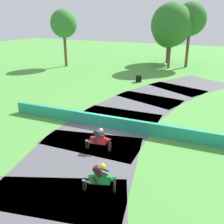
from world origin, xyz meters
name	(u,v)px	position (x,y,z in m)	size (l,w,h in m)	color
ground_plane	(107,127)	(0.00, 0.00, 0.00)	(120.00, 120.00, 0.00)	#4C933D
track_asphalt	(131,131)	(1.89, 0.08, 0.00)	(13.20, 40.36, 0.01)	#515156
safety_barrier	(180,134)	(5.26, 0.21, 0.45)	(0.30, 26.79, 0.90)	#239375
motorcycle_lead_red	(100,140)	(1.06, -3.12, 0.66)	(1.68, 0.98, 1.42)	black
motorcycle_chase_green	(101,178)	(2.93, -6.52, 0.66)	(1.68, 1.15, 1.43)	black
tire_stack_near	(139,79)	(-2.50, 13.95, 0.40)	(0.71, 0.71, 0.80)	black
tire_stack_mid_a	(55,113)	(-4.73, 0.13, 0.30)	(0.66, 0.66, 0.60)	black
tree_far_left	(169,30)	(-2.73, 29.27, 5.37)	(5.47, 5.47, 8.26)	brown
tree_far_right	(191,19)	(1.05, 26.20, 7.18)	(4.69, 4.69, 9.69)	brown
tree_mid_rise	(64,24)	(-16.70, 18.85, 6.50)	(4.06, 4.06, 8.69)	brown
tree_behind_barrier	(171,25)	(-1.32, 24.31, 6.40)	(6.04, 6.04, 9.58)	brown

